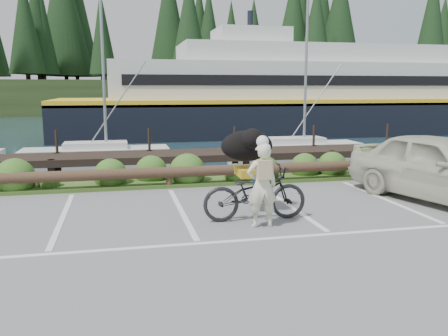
{
  "coord_description": "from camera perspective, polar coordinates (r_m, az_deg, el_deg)",
  "views": [
    {
      "loc": [
        -1.34,
        -8.54,
        2.78
      ],
      "look_at": [
        0.83,
        1.21,
        1.1
      ],
      "focal_mm": 38.0,
      "sensor_mm": 36.0,
      "label": 1
    }
  ],
  "objects": [
    {
      "name": "ground",
      "position": [
        9.08,
        -3.52,
        -8.3
      ],
      "size": [
        72.0,
        72.0,
        0.0
      ],
      "primitive_type": "plane",
      "color": "#5F6062"
    },
    {
      "name": "harbor_backdrop",
      "position": [
        87.07,
        -11.52,
        7.55
      ],
      "size": [
        170.0,
        160.0,
        30.0
      ],
      "color": "#182D3A",
      "rests_on": "ground"
    },
    {
      "name": "vegetation_strip",
      "position": [
        14.17,
        -6.91,
        -1.62
      ],
      "size": [
        34.0,
        1.6,
        0.1
      ],
      "primitive_type": "cube",
      "color": "#3D5B21",
      "rests_on": "ground"
    },
    {
      "name": "log_rail",
      "position": [
        13.5,
        -6.61,
        -2.39
      ],
      "size": [
        32.0,
        0.3,
        0.6
      ],
      "primitive_type": null,
      "color": "#443021",
      "rests_on": "ground"
    },
    {
      "name": "bicycle",
      "position": [
        10.09,
        3.74,
        -3.03
      ],
      "size": [
        2.24,
        0.81,
        1.17
      ],
      "primitive_type": "imported",
      "rotation": [
        0.0,
        0.0,
        1.55
      ],
      "color": "black",
      "rests_on": "ground"
    },
    {
      "name": "cyclist",
      "position": [
        9.55,
        4.59,
        -2.08
      ],
      "size": [
        0.63,
        0.42,
        1.72
      ],
      "primitive_type": "imported",
      "rotation": [
        0.0,
        0.0,
        3.13
      ],
      "color": "beige",
      "rests_on": "ground"
    },
    {
      "name": "dog",
      "position": [
        10.62,
        2.78,
        2.7
      ],
      "size": [
        0.6,
        1.2,
        0.69
      ],
      "primitive_type": "ellipsoid",
      "rotation": [
        0.0,
        0.0,
        1.55
      ],
      "color": "black",
      "rests_on": "bicycle"
    },
    {
      "name": "parked_car",
      "position": [
        12.83,
        24.93,
        0.02
      ],
      "size": [
        3.28,
        5.37,
        1.71
      ],
      "primitive_type": "imported",
      "rotation": [
        0.0,
        0.0,
        0.27
      ],
      "color": "beige",
      "rests_on": "ground"
    }
  ]
}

